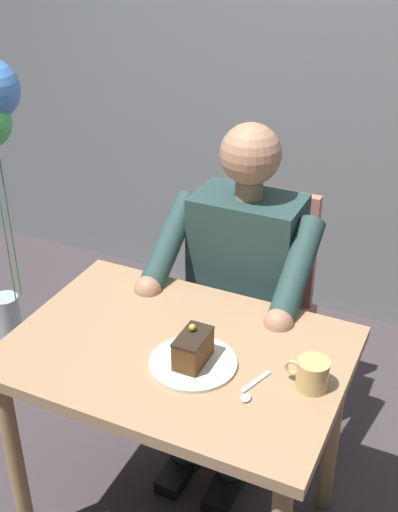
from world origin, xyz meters
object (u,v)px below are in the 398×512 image
at_px(coffee_cup, 312,374).
at_px(seated_person, 237,294).
at_px(cake_slice, 193,348).
at_px(chair, 254,300).
at_px(dessert_spoon, 251,390).
at_px(dining_table, 177,376).

bearing_deg(coffee_cup, seated_person, -49.31).
xyz_separation_m(seated_person, cake_slice, (-0.07, 0.50, 0.14)).
bearing_deg(cake_slice, chair, -83.83).
bearing_deg(seated_person, chair, -90.00).
relative_size(seated_person, dessert_spoon, 8.54).
bearing_deg(dining_table, chair, -90.00).
bearing_deg(dining_table, seated_person, -90.00).
distance_m(dining_table, chair, 0.64).
bearing_deg(dining_table, cake_slice, 147.43).
relative_size(dining_table, chair, 1.04).
xyz_separation_m(chair, coffee_cup, (-0.39, 0.63, 0.26)).
relative_size(seated_person, cake_slice, 9.81).
distance_m(cake_slice, coffee_cup, 0.32).
xyz_separation_m(chair, cake_slice, (-0.07, 0.67, 0.27)).
bearing_deg(seated_person, dessert_spoon, 115.45).
bearing_deg(cake_slice, seated_person, -81.66).
relative_size(chair, seated_person, 0.75).
distance_m(chair, seated_person, 0.22).
distance_m(chair, cake_slice, 0.73).
xyz_separation_m(dining_table, dessert_spoon, (-0.25, 0.08, 0.11)).
relative_size(chair, cake_slice, 7.37).
bearing_deg(chair, dessert_spoon, 109.68).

